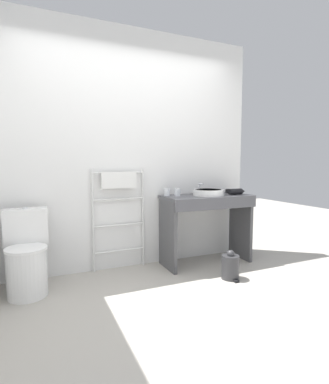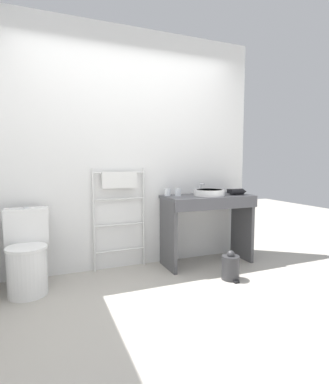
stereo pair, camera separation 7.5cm
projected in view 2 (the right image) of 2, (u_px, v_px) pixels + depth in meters
ground_plane at (182, 320)px, 2.29m from camera, size 12.00×12.00×0.00m
wall_back at (130, 150)px, 3.45m from camera, size 3.06×0.12×2.70m
toilet at (27, 257)px, 2.77m from camera, size 0.39×0.49×0.78m
towel_radiator at (120, 197)px, 3.34m from camera, size 0.60×0.06×1.14m
vanity_counter at (208, 217)px, 3.54m from camera, size 1.05×0.50×0.82m
sink_basin at (209, 192)px, 3.50m from camera, size 0.36×0.36×0.07m
faucet at (201, 187)px, 3.67m from camera, size 0.02×0.10×0.14m
cup_near_wall at (168, 192)px, 3.48m from camera, size 0.07×0.07×0.08m
cup_near_edge at (178, 192)px, 3.46m from camera, size 0.07×0.07×0.08m
hair_dryer at (237, 192)px, 3.60m from camera, size 0.23×0.16×0.07m
trash_bin at (230, 267)px, 3.09m from camera, size 0.18×0.22×0.31m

